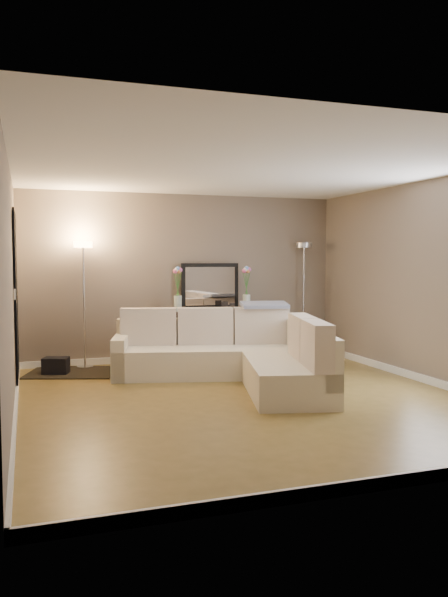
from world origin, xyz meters
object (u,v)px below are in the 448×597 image
object	(u,v)px
floor_lamp_unlit	(304,276)
sectional_sofa	(237,355)
console_table	(208,333)
floor_lamp_lit	(84,279)

from	to	relation	value
floor_lamp_unlit	sectional_sofa	bearing A→B (deg)	-137.98
sectional_sofa	console_table	distance (m)	1.46
sectional_sofa	console_table	xyz separation A→B (m)	(0.05, 1.45, 0.11)
console_table	floor_lamp_unlit	bearing A→B (deg)	4.17
console_table	floor_lamp_unlit	distance (m)	1.91
sectional_sofa	floor_lamp_lit	size ratio (longest dim) A/B	1.65
floor_lamp_unlit	console_table	bearing A→B (deg)	-175.83
sectional_sofa	console_table	size ratio (longest dim) A/B	2.31
sectional_sofa	floor_lamp_unlit	distance (m)	2.55
sectional_sofa	floor_lamp_unlit	size ratio (longest dim) A/B	1.63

